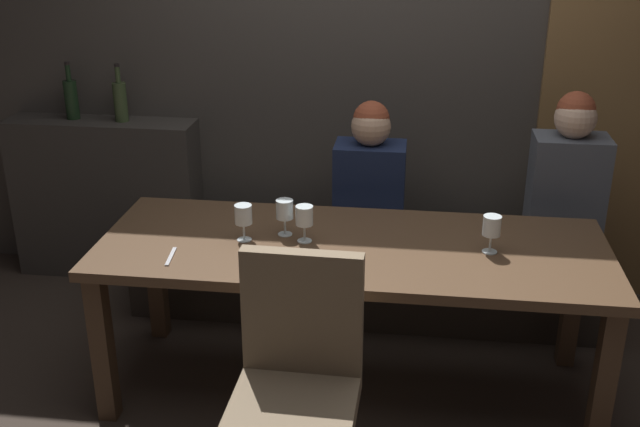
{
  "coord_description": "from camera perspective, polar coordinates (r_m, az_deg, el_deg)",
  "views": [
    {
      "loc": [
        0.25,
        -2.98,
        2.11
      ],
      "look_at": [
        -0.15,
        0.08,
        0.84
      ],
      "focal_mm": 42.73,
      "sensor_mm": 36.0,
      "label": 1
    }
  ],
  "objects": [
    {
      "name": "ground",
      "position": [
        3.66,
        2.25,
        -12.86
      ],
      "size": [
        9.0,
        9.0,
        0.0
      ],
      "primitive_type": "plane",
      "color": "#382D26"
    },
    {
      "name": "back_wall_tiled",
      "position": [
        4.25,
        4.16,
        14.06
      ],
      "size": [
        6.0,
        0.12,
        3.0
      ],
      "primitive_type": "cube",
      "color": "#423D38",
      "rests_on": "ground"
    },
    {
      "name": "arched_door",
      "position": [
        4.34,
        22.47,
        10.82
      ],
      "size": [
        0.9,
        0.05,
        2.55
      ],
      "color": "olive",
      "rests_on": "ground"
    },
    {
      "name": "back_counter",
      "position": [
        4.7,
        -15.57,
        1.15
      ],
      "size": [
        1.1,
        0.28,
        0.95
      ],
      "primitive_type": "cube",
      "color": "#38342F",
      "rests_on": "ground"
    },
    {
      "name": "dining_table",
      "position": [
        3.33,
        2.41,
        -3.66
      ],
      "size": [
        2.2,
        0.84,
        0.74
      ],
      "color": "#493422",
      "rests_on": "ground"
    },
    {
      "name": "banquette_bench",
      "position": [
        4.14,
        3.21,
        -4.7
      ],
      "size": [
        2.5,
        0.44,
        0.45
      ],
      "color": "#312A23",
      "rests_on": "ground"
    },
    {
      "name": "chair_near_side",
      "position": [
        2.77,
        -1.71,
        -11.77
      ],
      "size": [
        0.45,
        0.45,
        0.98
      ],
      "color": "brown",
      "rests_on": "ground"
    },
    {
      "name": "diner_redhead",
      "position": [
        3.91,
        3.74,
        2.77
      ],
      "size": [
        0.36,
        0.24,
        0.74
      ],
      "color": "#192342",
      "rests_on": "banquette_bench"
    },
    {
      "name": "diner_bearded",
      "position": [
        3.95,
        18.04,
        2.48
      ],
      "size": [
        0.36,
        0.24,
        0.83
      ],
      "color": "#4C515B",
      "rests_on": "banquette_bench"
    },
    {
      "name": "wine_bottle_dark_red",
      "position": [
        4.61,
        -18.13,
        8.22
      ],
      "size": [
        0.08,
        0.08,
        0.33
      ],
      "color": "black",
      "rests_on": "back_counter"
    },
    {
      "name": "wine_bottle_pale_label",
      "position": [
        4.47,
        -14.73,
        8.2
      ],
      "size": [
        0.08,
        0.08,
        0.33
      ],
      "color": "#384728",
      "rests_on": "back_counter"
    },
    {
      "name": "wine_glass_end_right",
      "position": [
        3.29,
        -5.76,
        -0.14
      ],
      "size": [
        0.08,
        0.08,
        0.16
      ],
      "color": "silver",
      "rests_on": "dining_table"
    },
    {
      "name": "wine_glass_near_left",
      "position": [
        3.34,
        -2.66,
        0.19
      ],
      "size": [
        0.08,
        0.08,
        0.16
      ],
      "color": "silver",
      "rests_on": "dining_table"
    },
    {
      "name": "wine_glass_far_right",
      "position": [
        3.24,
        12.74,
        -0.97
      ],
      "size": [
        0.08,
        0.08,
        0.16
      ],
      "color": "silver",
      "rests_on": "dining_table"
    },
    {
      "name": "wine_glass_near_right",
      "position": [
        3.26,
        -1.19,
        -0.25
      ],
      "size": [
        0.08,
        0.08,
        0.16
      ],
      "color": "silver",
      "rests_on": "dining_table"
    },
    {
      "name": "fork_on_table",
      "position": [
        3.23,
        -11.11,
        -3.18
      ],
      "size": [
        0.03,
        0.17,
        0.01
      ],
      "primitive_type": "cube",
      "rotation": [
        0.0,
        0.0,
        0.11
      ],
      "color": "silver",
      "rests_on": "dining_table"
    }
  ]
}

